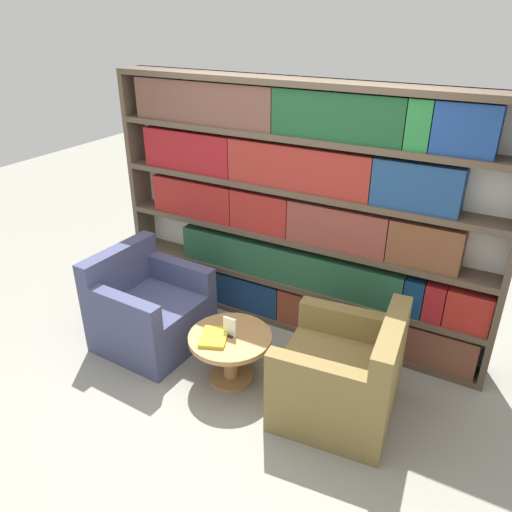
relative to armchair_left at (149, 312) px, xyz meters
The scene contains 7 objects.
ground_plane 1.06m from the armchair_left, 18.61° to the right, with size 14.00×14.00×0.00m, color gray.
bookshelf 1.55m from the armchair_left, 42.65° to the left, with size 3.46×0.30×2.21m.
armchair_left is the anchor object (origin of this frame).
armchair_right 1.79m from the armchair_left, ahead, with size 0.89×0.90×0.85m.
coffee_table 0.90m from the armchair_left, ahead, with size 0.65×0.65×0.42m.
table_sign 0.91m from the armchair_left, ahead, with size 0.11×0.06×0.16m.
stray_book 0.84m from the armchair_left, 12.43° to the right, with size 0.28×0.32×0.03m.
Camera 1 is at (1.66, -2.43, 2.69)m, focal length 35.00 mm.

